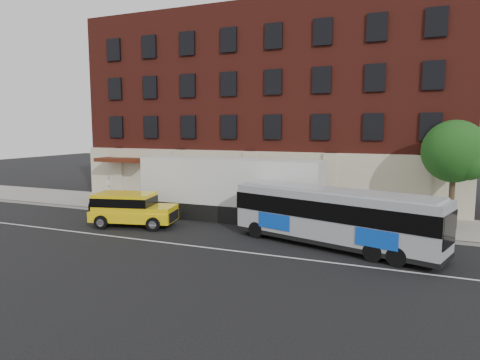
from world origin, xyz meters
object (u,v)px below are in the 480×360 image
at_px(sign_pole, 109,191).
at_px(yellow_suv, 130,207).
at_px(city_bus, 334,216).
at_px(street_tree, 455,154).
at_px(shipping_container, 230,190).

xyz_separation_m(sign_pole, yellow_suv, (4.26, -3.27, -0.30)).
bearing_deg(city_bus, yellow_suv, -179.48).
bearing_deg(sign_pole, yellow_suv, -37.52).
relative_size(sign_pole, street_tree, 0.40).
xyz_separation_m(street_tree, city_bus, (-5.67, -6.50, -2.81)).
height_order(yellow_suv, shipping_container, shipping_container).
distance_m(sign_pole, street_tree, 22.49).
height_order(sign_pole, shipping_container, shipping_container).
relative_size(street_tree, shipping_container, 0.52).
relative_size(city_bus, yellow_suv, 2.00).
relative_size(sign_pole, shipping_container, 0.21).
relative_size(sign_pole, city_bus, 0.23).
distance_m(sign_pole, yellow_suv, 5.38).
bearing_deg(city_bus, street_tree, 48.89).
bearing_deg(street_tree, yellow_suv, -159.61).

